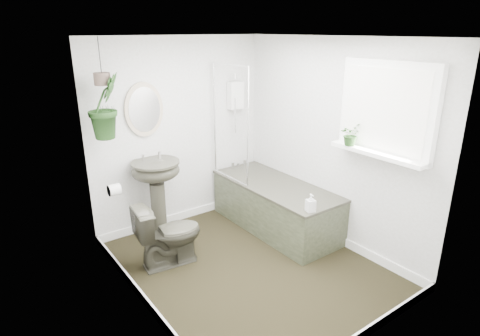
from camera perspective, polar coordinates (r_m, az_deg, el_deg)
floor at (r=4.36m, az=1.20°, el=-13.80°), size 2.30×2.80×0.02m
ceiling at (r=3.66m, az=1.46°, el=18.32°), size 2.30×2.80×0.02m
wall_back at (r=5.00m, az=-8.59°, el=4.92°), size 2.30×0.02×2.30m
wall_front at (r=2.95m, az=18.34°, el=-6.22°), size 2.30×0.02×2.30m
wall_left at (r=3.32m, az=-14.80°, el=-2.95°), size 0.02×2.80×2.30m
wall_right at (r=4.63m, az=12.82°, el=3.47°), size 0.02×2.80×2.30m
skirting at (r=4.33m, az=1.20°, el=-13.14°), size 2.30×2.80×0.10m
bathtub at (r=5.01m, az=5.05°, el=-5.38°), size 0.72×1.72×0.58m
bath_screen at (r=4.86m, az=-1.39°, el=6.28°), size 0.04×0.72×1.40m
shower_box at (r=5.28m, az=-0.64°, el=10.30°), size 0.20×0.10×0.35m
oval_mirror at (r=4.71m, az=-13.45°, el=8.08°), size 0.46×0.03×0.62m
wall_sconce at (r=4.58m, az=-17.91°, el=6.10°), size 0.04×0.04×0.22m
toilet_roll_holder at (r=4.05m, az=-17.46°, el=-2.97°), size 0.11×0.11×0.11m
window_recess at (r=4.05m, az=20.15°, el=7.85°), size 0.08×1.00×0.90m
window_sill at (r=4.09m, az=18.93°, el=2.00°), size 0.18×1.00×0.04m
window_blinds at (r=4.01m, az=19.79°, el=7.80°), size 0.01×0.86×0.76m
toilet at (r=4.29m, az=-10.08°, el=-9.22°), size 0.72×0.46×0.69m
pedestal_sink at (r=4.83m, az=-11.60°, el=-4.30°), size 0.64×0.58×0.94m
sill_plant at (r=4.18m, az=15.40°, el=4.66°), size 0.26×0.24×0.23m
hanging_plant at (r=4.26m, az=-18.63°, el=8.34°), size 0.45×0.41×0.65m
soap_bottle at (r=4.19m, az=10.02°, el=-4.90°), size 0.11×0.11×0.19m
hanging_pot at (r=4.22m, az=-19.02°, el=11.89°), size 0.16×0.16×0.12m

